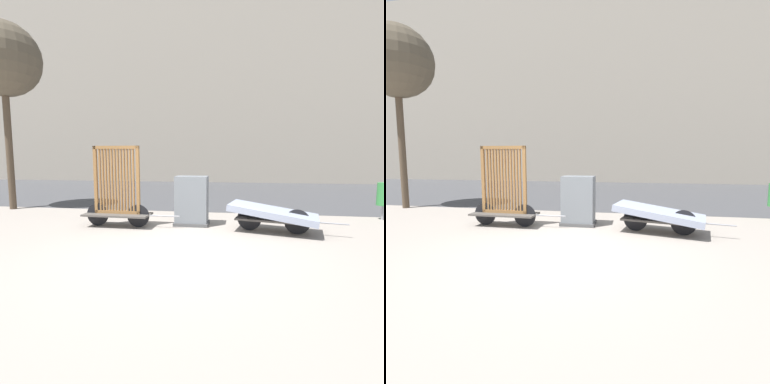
# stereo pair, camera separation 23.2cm
# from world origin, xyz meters

# --- Properties ---
(ground_plane) EXTENTS (60.00, 60.00, 0.00)m
(ground_plane) POSITION_xyz_m (0.00, 0.00, 0.00)
(ground_plane) COLOR gray
(road_strip) EXTENTS (56.00, 10.42, 0.01)m
(road_strip) POSITION_xyz_m (0.00, 8.95, 0.00)
(road_strip) COLOR #424244
(road_strip) RESTS_ON ground_plane
(building_facade) EXTENTS (48.00, 4.00, 12.17)m
(building_facade) POSITION_xyz_m (0.00, 16.15, 6.09)
(building_facade) COLOR #9E9384
(building_facade) RESTS_ON ground_plane
(bike_cart_with_bedframe) EXTENTS (2.24, 0.63, 1.85)m
(bike_cart_with_bedframe) POSITION_xyz_m (-1.74, 1.66, 0.68)
(bike_cart_with_bedframe) COLOR #4C4742
(bike_cart_with_bedframe) RESTS_ON ground_plane
(bike_cart_with_mattress) EXTENTS (2.42, 1.26, 0.61)m
(bike_cart_with_mattress) POSITION_xyz_m (1.75, 1.66, 0.40)
(bike_cart_with_mattress) COLOR #4C4742
(bike_cart_with_mattress) RESTS_ON ground_plane
(utility_cabinet) EXTENTS (0.81, 0.56, 1.16)m
(utility_cabinet) POSITION_xyz_m (-0.07, 2.08, 0.54)
(utility_cabinet) COLOR #4C4C4C
(utility_cabinet) RESTS_ON ground_plane
(trash_bin) EXTENTS (0.33, 0.33, 0.95)m
(trash_bin) POSITION_xyz_m (4.67, 3.39, 0.65)
(trash_bin) COLOR gray
(trash_bin) RESTS_ON ground_plane
(street_tree) EXTENTS (2.14, 2.14, 5.53)m
(street_tree) POSITION_xyz_m (-5.90, 3.39, 4.42)
(street_tree) COLOR #4C3D2D
(street_tree) RESTS_ON ground_plane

